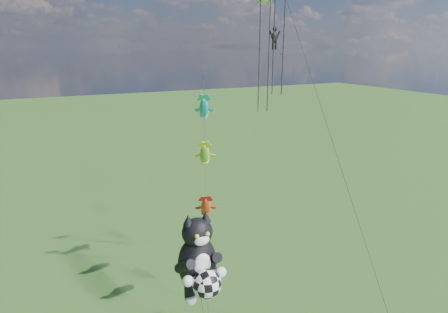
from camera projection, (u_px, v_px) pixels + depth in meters
name	position (u px, v px, depth m)	size (l,w,h in m)	color
cat_kite_rig	(199.00, 261.00, 20.13)	(2.47, 4.06, 11.08)	brown
fish_windsock_rig	(205.00, 180.00, 28.49)	(6.12, 14.83, 17.21)	brown
parafoil_rig	(276.00, 39.00, 28.91)	(1.95, 17.55, 27.44)	brown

